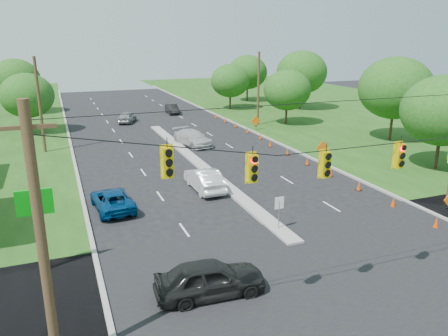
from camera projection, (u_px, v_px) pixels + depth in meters
name	position (u px, v px, depth m)	size (l,w,h in m)	color
ground	(341.00, 283.00, 19.61)	(160.00, 160.00, 0.00)	black
cross_street	(341.00, 283.00, 19.61)	(160.00, 14.00, 0.02)	black
curb_left	(72.00, 150.00, 42.89)	(0.25, 110.00, 0.16)	gray
curb_right	(257.00, 134.00, 49.90)	(0.25, 110.00, 0.16)	gray
median	(198.00, 163.00, 38.36)	(1.00, 34.00, 0.18)	gray
median_sign	(279.00, 207.00, 24.55)	(0.55, 0.06, 2.05)	gray
signal_span	(365.00, 186.00, 17.27)	(25.60, 0.32, 9.00)	#422D1C
utility_pole_far_left	(40.00, 106.00, 40.76)	(0.28, 0.28, 9.00)	#422D1C
utility_pole_far_right	(258.00, 89.00, 53.91)	(0.28, 0.28, 9.00)	#422D1C
cone_0	(436.00, 223.00, 25.19)	(0.32, 0.32, 0.70)	#DB3F05
cone_1	(393.00, 202.00, 28.32)	(0.32, 0.32, 0.70)	#DB3F05
cone_2	(359.00, 186.00, 31.44)	(0.32, 0.32, 0.70)	#DB3F05
cone_3	(331.00, 172.00, 34.57)	(0.32, 0.32, 0.70)	#DB3F05
cone_4	(307.00, 161.00, 37.69)	(0.32, 0.32, 0.70)	#DB3F05
cone_5	(287.00, 152.00, 40.82)	(0.32, 0.32, 0.70)	#DB3F05
cone_6	(270.00, 144.00, 43.94)	(0.32, 0.32, 0.70)	#DB3F05
cone_7	(260.00, 136.00, 47.28)	(0.32, 0.32, 0.70)	#DB3F05
cone_8	(247.00, 130.00, 50.40)	(0.32, 0.32, 0.70)	#DB3F05
cone_9	(236.00, 125.00, 53.53)	(0.32, 0.32, 0.70)	#DB3F05
cone_10	(225.00, 120.00, 56.65)	(0.32, 0.32, 0.70)	#DB3F05
cone_11	(216.00, 116.00, 59.78)	(0.32, 0.32, 0.70)	#DB3F05
work_sign_1	(322.00, 148.00, 39.12)	(1.27, 0.58, 1.37)	black
work_sign_2	(256.00, 121.00, 51.62)	(1.27, 0.58, 1.37)	black
tree_5	(27.00, 95.00, 49.22)	(5.88, 5.88, 6.86)	black
tree_6	(15.00, 79.00, 61.74)	(6.72, 6.72, 7.84)	black
tree_7	(444.00, 111.00, 35.15)	(6.72, 6.72, 7.84)	black
tree_8	(395.00, 88.00, 45.29)	(7.56, 7.56, 8.82)	black
tree_9	(287.00, 90.00, 54.28)	(5.88, 5.88, 6.86)	black
tree_10	(302.00, 72.00, 65.63)	(7.56, 7.56, 8.82)	black
tree_11	(247.00, 72.00, 74.24)	(6.72, 6.72, 7.84)	black
tree_12	(230.00, 81.00, 66.08)	(5.88, 5.88, 6.86)	black
black_sedan	(210.00, 278.00, 18.50)	(1.90, 4.73, 1.61)	black
white_sedan	(204.00, 179.00, 31.46)	(1.68, 4.82, 1.59)	silver
blue_pickup	(112.00, 200.00, 27.88)	(2.20, 4.78, 1.33)	navy
silver_car_far	(193.00, 138.00, 44.54)	(2.18, 5.37, 1.56)	#B5B5B5
silver_car_oncoming	(127.00, 117.00, 56.52)	(1.71, 4.25, 1.45)	gray
dark_car_receding	(172.00, 109.00, 63.30)	(1.44, 4.14, 1.36)	black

